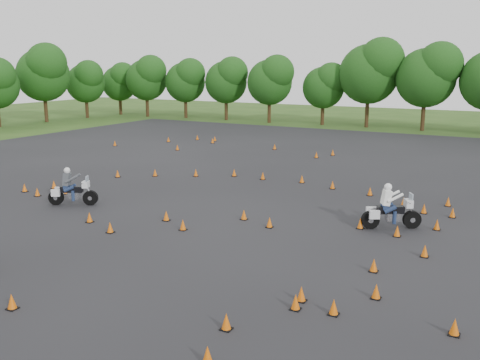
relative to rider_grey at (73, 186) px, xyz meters
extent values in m
plane|color=#2D5119|center=(7.25, 0.46, -0.98)|extent=(140.00, 140.00, 0.00)
plane|color=black|center=(7.25, 6.46, -0.97)|extent=(62.00, 62.00, 0.00)
cone|color=#DB5D09|center=(17.11, 0.66, -0.75)|extent=(0.26, 0.26, 0.45)
cone|color=#DB5D09|center=(15.67, 2.62, -0.75)|extent=(0.26, 0.26, 0.45)
cone|color=#DB5D09|center=(-3.73, 2.17, -0.75)|extent=(0.26, 0.26, 0.45)
cone|color=#DB5D09|center=(15.81, -1.68, -0.75)|extent=(0.26, 0.26, 0.45)
cone|color=#DB5D09|center=(-5.58, 17.19, -0.75)|extent=(0.26, 0.26, 0.45)
cone|color=#DB5D09|center=(4.80, -2.65, -0.75)|extent=(0.26, 0.26, 0.45)
cone|color=#DB5D09|center=(16.86, 8.82, -0.75)|extent=(0.26, 0.26, 0.45)
cone|color=#DB5D09|center=(-9.09, 20.79, -0.75)|extent=(0.26, 0.26, 0.45)
cone|color=#DB5D09|center=(8.30, 10.39, -0.75)|extent=(0.26, 0.26, 0.45)
cone|color=#DB5D09|center=(10.46, 9.73, -0.75)|extent=(0.26, 0.26, 0.45)
cone|color=#DB5D09|center=(-4.55, 0.79, -0.75)|extent=(0.26, 0.26, 0.45)
cone|color=#DB5D09|center=(-2.62, 6.36, -0.75)|extent=(0.26, 0.26, 0.45)
cone|color=#DB5D09|center=(-1.91, 0.75, -0.75)|extent=(0.26, 0.26, 0.45)
cone|color=#DB5D09|center=(12.79, 9.15, -0.75)|extent=(0.26, 0.26, 0.45)
cone|color=#DB5D09|center=(5.80, 10.12, -0.75)|extent=(0.26, 0.26, 0.45)
cone|color=#DB5D09|center=(14.50, -5.07, -0.75)|extent=(0.26, 0.26, 0.45)
cone|color=#DB5D09|center=(7.24, -9.59, -0.75)|extent=(0.26, 0.26, 0.45)
cone|color=#DB5D09|center=(14.87, 7.80, -0.75)|extent=(0.26, 0.26, 0.45)
cone|color=#DB5D09|center=(15.65, -5.46, -0.75)|extent=(0.26, 0.26, 0.45)
cone|color=#DB5D09|center=(-11.77, 16.53, -0.75)|extent=(0.26, 0.26, 0.45)
cone|color=#DB5D09|center=(14.56, -5.67, -0.75)|extent=(0.26, 0.26, 0.45)
cone|color=#DB5D09|center=(6.71, 20.85, -0.75)|extent=(0.26, 0.26, 0.45)
cone|color=#DB5D09|center=(2.93, -1.92, -0.75)|extent=(0.26, 0.26, 0.45)
cone|color=#DB5D09|center=(16.44, -3.81, -0.75)|extent=(0.26, 0.26, 0.45)
cone|color=#DB5D09|center=(16.98, 4.37, -0.75)|extent=(0.26, 0.26, 0.45)
cone|color=#DB5D09|center=(-3.11, 0.42, -0.75)|extent=(0.26, 0.26, 0.45)
cone|color=#DB5D09|center=(8.89, 1.79, -0.75)|extent=(0.26, 0.26, 0.45)
cone|color=#DB5D09|center=(10.45, 1.25, -0.75)|extent=(0.26, 0.26, 0.45)
cone|color=#DB5D09|center=(1.40, 21.45, -0.75)|extent=(0.26, 0.26, 0.45)
cone|color=#DB5D09|center=(5.84, -0.05, -0.75)|extent=(0.26, 0.26, 0.45)
cone|color=#DB5D09|center=(14.01, 2.98, -0.75)|extent=(0.26, 0.26, 0.45)
cone|color=#DB5D09|center=(18.84, -5.07, -0.75)|extent=(0.26, 0.26, 0.45)
cone|color=#DB5D09|center=(16.02, 6.83, -0.75)|extent=(0.26, 0.26, 0.45)
cone|color=#DB5D09|center=(13.38, -7.68, -0.75)|extent=(0.26, 0.26, 0.45)
cone|color=#DB5D09|center=(7.32, -0.88, -0.75)|extent=(0.26, 0.26, 0.45)
cone|color=#DB5D09|center=(-2.18, 1.53, -0.75)|extent=(0.26, 0.26, 0.45)
cone|color=#DB5D09|center=(-5.10, 22.07, -0.75)|extent=(0.26, 0.26, 0.45)
cone|color=#DB5D09|center=(5.97, 19.14, -0.75)|extent=(0.26, 0.26, 0.45)
cone|color=#DB5D09|center=(17.33, 6.74, -0.75)|extent=(0.26, 0.26, 0.45)
cone|color=#DB5D09|center=(3.76, 10.13, -0.75)|extent=(0.26, 0.26, 0.45)
cone|color=#DB5D09|center=(-7.52, 23.27, -0.75)|extent=(0.26, 0.26, 0.45)
cone|color=#DB5D09|center=(1.61, 8.94, -0.75)|extent=(0.26, 0.26, 0.45)
cone|color=#DB5D09|center=(-0.71, 7.73, -0.75)|extent=(0.26, 0.26, 0.45)
cone|color=#DB5D09|center=(13.83, -9.37, -0.75)|extent=(0.26, 0.26, 0.45)
cone|color=#DB5D09|center=(-5.61, 23.30, -0.75)|extent=(0.26, 0.26, 0.45)
camera|label=1|loc=(20.00, -19.17, 6.04)|focal=40.00mm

